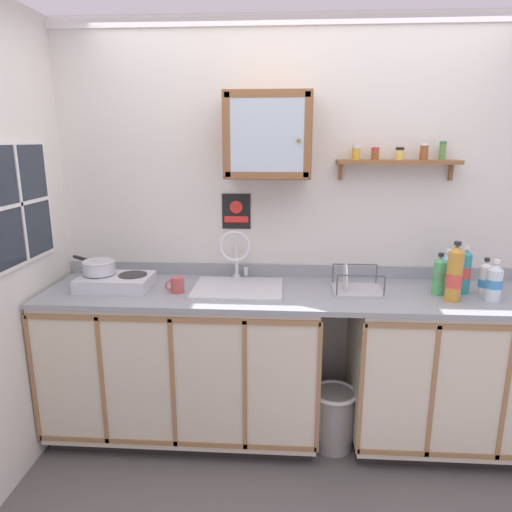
# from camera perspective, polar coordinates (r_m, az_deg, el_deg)

# --- Properties ---
(floor) EXTENTS (6.03, 6.03, 0.00)m
(floor) POSITION_cam_1_polar(r_m,az_deg,el_deg) (2.87, 4.77, -25.59)
(floor) COLOR #565451
(floor) RESTS_ON ground
(back_wall) EXTENTS (3.63, 0.07, 2.55)m
(back_wall) POSITION_cam_1_polar(r_m,az_deg,el_deg) (3.00, 5.04, 3.55)
(back_wall) COLOR silver
(back_wall) RESTS_ON ground
(lower_cabinet_run) EXTENTS (1.64, 0.64, 0.93)m
(lower_cabinet_run) POSITION_cam_1_polar(r_m,az_deg,el_deg) (3.01, -8.69, -12.94)
(lower_cabinet_run) COLOR black
(lower_cabinet_run) RESTS_ON ground
(lower_cabinet_run_right) EXTENTS (1.17, 0.64, 0.93)m
(lower_cabinet_run_right) POSITION_cam_1_polar(r_m,az_deg,el_deg) (3.11, 22.56, -13.00)
(lower_cabinet_run_right) COLOR black
(lower_cabinet_run_right) RESTS_ON ground
(countertop) EXTENTS (2.99, 0.66, 0.03)m
(countertop) POSITION_cam_1_polar(r_m,az_deg,el_deg) (2.76, 5.04, -4.63)
(countertop) COLOR gray
(countertop) RESTS_ON lower_cabinet_run
(backsplash) EXTENTS (2.99, 0.02, 0.08)m
(backsplash) POSITION_cam_1_polar(r_m,az_deg,el_deg) (3.03, 4.94, -1.79)
(backsplash) COLOR gray
(backsplash) RESTS_ON countertop
(sink) EXTENTS (0.53, 0.46, 0.46)m
(sink) POSITION_cam_1_polar(r_m,az_deg,el_deg) (2.81, -2.25, -4.28)
(sink) COLOR silver
(sink) RESTS_ON countertop
(hot_plate_stove) EXTENTS (0.42, 0.28, 0.09)m
(hot_plate_stove) POSITION_cam_1_polar(r_m,az_deg,el_deg) (2.90, -16.89, -3.07)
(hot_plate_stove) COLOR silver
(hot_plate_stove) RESTS_ON countertop
(saucepan) EXTENTS (0.32, 0.26, 0.08)m
(saucepan) POSITION_cam_1_polar(r_m,az_deg,el_deg) (2.94, -18.78, -1.23)
(saucepan) COLOR silver
(saucepan) RESTS_ON hot_plate_stove
(bottle_opaque_white_0) EXTENTS (0.07, 0.07, 0.22)m
(bottle_opaque_white_0) POSITION_cam_1_polar(r_m,az_deg,el_deg) (2.97, 26.32, -2.51)
(bottle_opaque_white_0) COLOR white
(bottle_opaque_white_0) RESTS_ON countertop
(bottle_detergent_teal_1) EXTENTS (0.06, 0.06, 0.28)m
(bottle_detergent_teal_1) POSITION_cam_1_polar(r_m,az_deg,el_deg) (2.93, 24.31, -1.76)
(bottle_detergent_teal_1) COLOR teal
(bottle_detergent_teal_1) RESTS_ON countertop
(bottle_juice_amber_2) EXTENTS (0.09, 0.09, 0.33)m
(bottle_juice_amber_2) POSITION_cam_1_polar(r_m,az_deg,el_deg) (2.77, 23.22, -2.11)
(bottle_juice_amber_2) COLOR gold
(bottle_juice_amber_2) RESTS_ON countertop
(bottle_water_clear_3) EXTENTS (0.08, 0.08, 0.24)m
(bottle_water_clear_3) POSITION_cam_1_polar(r_m,az_deg,el_deg) (2.87, 27.25, -2.90)
(bottle_water_clear_3) COLOR silver
(bottle_water_clear_3) RESTS_ON countertop
(bottle_soda_green_4) EXTENTS (0.07, 0.07, 0.25)m
(bottle_soda_green_4) POSITION_cam_1_polar(r_m,az_deg,el_deg) (2.86, 21.60, -2.21)
(bottle_soda_green_4) COLOR #4CB266
(bottle_soda_green_4) RESTS_ON countertop
(bottle_water_blue_5) EXTENTS (0.09, 0.09, 0.24)m
(bottle_water_blue_5) POSITION_cam_1_polar(r_m,az_deg,el_deg) (2.97, 22.45, -1.79)
(bottle_water_blue_5) COLOR #8CB7E0
(bottle_water_blue_5) RESTS_ON countertop
(dish_rack) EXTENTS (0.29, 0.26, 0.17)m
(dish_rack) POSITION_cam_1_polar(r_m,az_deg,el_deg) (2.80, 12.07, -3.73)
(dish_rack) COLOR #B2B2B7
(dish_rack) RESTS_ON countertop
(mug) EXTENTS (0.11, 0.09, 0.09)m
(mug) POSITION_cam_1_polar(r_m,az_deg,el_deg) (2.75, -9.71, -3.50)
(mug) COLOR #B24C47
(mug) RESTS_ON countertop
(wall_cabinet) EXTENTS (0.50, 0.32, 0.49)m
(wall_cabinet) POSITION_cam_1_polar(r_m,az_deg,el_deg) (2.78, 1.49, 14.59)
(wall_cabinet) COLOR brown
(spice_shelf) EXTENTS (0.72, 0.14, 0.23)m
(spice_shelf) POSITION_cam_1_polar(r_m,az_deg,el_deg) (2.94, 17.08, 11.25)
(spice_shelf) COLOR brown
(warning_sign) EXTENTS (0.18, 0.01, 0.22)m
(warning_sign) POSITION_cam_1_polar(r_m,az_deg,el_deg) (2.97, -2.44, 5.48)
(warning_sign) COLOR black
(window) EXTENTS (0.03, 0.63, 0.66)m
(window) POSITION_cam_1_polar(r_m,az_deg,el_deg) (2.82, -27.14, 5.71)
(window) COLOR #262D38
(trash_bin) EXTENTS (0.28, 0.28, 0.37)m
(trash_bin) POSITION_cam_1_polar(r_m,az_deg,el_deg) (3.02, 9.50, -18.93)
(trash_bin) COLOR gray
(trash_bin) RESTS_ON ground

